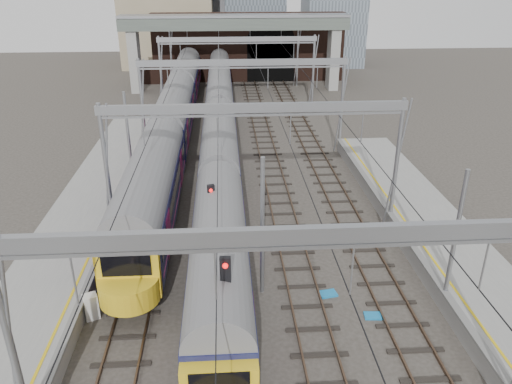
{
  "coord_description": "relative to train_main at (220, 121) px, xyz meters",
  "views": [
    {
      "loc": [
        -1.63,
        -18.17,
        14.47
      ],
      "look_at": [
        0.14,
        8.52,
        2.4
      ],
      "focal_mm": 35.0,
      "sensor_mm": 36.0,
      "label": 1
    }
  ],
  "objects": [
    {
      "name": "signal_near_left",
      "position": [
        -0.36,
        -19.37,
        0.68
      ],
      "size": [
        0.38,
        0.47,
        4.82
      ],
      "rotation": [
        0.0,
        0.0,
        0.26
      ],
      "color": "black",
      "rests_on": "ground"
    },
    {
      "name": "overhead_line",
      "position": [
        2.0,
        -2.17,
        4.2
      ],
      "size": [
        16.8,
        80.0,
        8.0
      ],
      "color": "gray",
      "rests_on": "ground"
    },
    {
      "name": "relay_cabinet",
      "position": [
        -5.8,
        -23.15,
        -1.75
      ],
      "size": [
        0.76,
        0.71,
        1.22
      ],
      "primitive_type": "cube",
      "rotation": [
        0.0,
        0.0,
        0.41
      ],
      "color": "silver",
      "rests_on": "ground"
    },
    {
      "name": "retaining_wall",
      "position": [
        3.4,
        28.28,
        1.97
      ],
      "size": [
        28.0,
        2.75,
        9.0
      ],
      "color": "black",
      "rests_on": "ground"
    },
    {
      "name": "train_second",
      "position": [
        -4.0,
        1.63,
        0.16
      ],
      "size": [
        2.87,
        49.79,
        4.92
      ],
      "color": "black",
      "rests_on": "ground"
    },
    {
      "name": "platform_right",
      "position": [
        12.18,
        -25.15,
        -1.81
      ],
      "size": [
        4.32,
        47.0,
        1.12
      ],
      "color": "gray",
      "rests_on": "ground"
    },
    {
      "name": "equip_cover_c",
      "position": [
        6.86,
        -23.92,
        -2.32
      ],
      "size": [
        0.8,
        0.59,
        0.09
      ],
      "primitive_type": "cube",
      "rotation": [
        0.0,
        0.0,
        -0.08
      ],
      "color": "#1878B8",
      "rests_on": "ground"
    },
    {
      "name": "train_main",
      "position": [
        0.0,
        0.0,
        0.0
      ],
      "size": [
        2.6,
        60.12,
        4.54
      ],
      "color": "black",
      "rests_on": "ground"
    },
    {
      "name": "ground",
      "position": [
        2.0,
        -23.65,
        -2.37
      ],
      "size": [
        160.0,
        160.0,
        0.0
      ],
      "primitive_type": "plane",
      "color": "#38332D",
      "rests_on": "ground"
    },
    {
      "name": "tracks",
      "position": [
        2.0,
        -8.65,
        -2.35
      ],
      "size": [
        14.4,
        80.0,
        0.22
      ],
      "color": "#4C3828",
      "rests_on": "ground"
    },
    {
      "name": "equip_cover_a",
      "position": [
        5.17,
        -22.13,
        -2.32
      ],
      "size": [
        0.92,
        0.73,
        0.1
      ],
      "primitive_type": "cube",
      "rotation": [
        0.0,
        0.0,
        0.19
      ],
      "color": "#1878B8",
      "rests_on": "ground"
    },
    {
      "name": "platform_left",
      "position": [
        -8.18,
        -21.15,
        -1.81
      ],
      "size": [
        4.32,
        55.0,
        1.12
      ],
      "color": "gray",
      "rests_on": "ground"
    },
    {
      "name": "equip_cover_b",
      "position": [
        1.0,
        -15.21,
        -2.32
      ],
      "size": [
        0.97,
        0.85,
        0.09
      ],
      "primitive_type": "cube",
      "rotation": [
        0.0,
        0.0,
        -0.43
      ],
      "color": "#1878B8",
      "rests_on": "ground"
    },
    {
      "name": "signal_near_centre",
      "position": [
        0.28,
        -27.07,
        1.01
      ],
      "size": [
        0.4,
        0.49,
        5.44
      ],
      "rotation": [
        0.0,
        0.0,
        -0.07
      ],
      "color": "black",
      "rests_on": "ground"
    },
    {
      "name": "overbridge",
      "position": [
        2.0,
        22.35,
        4.9
      ],
      "size": [
        28.0,
        3.0,
        9.25
      ],
      "color": "gray",
      "rests_on": "ground"
    }
  ]
}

